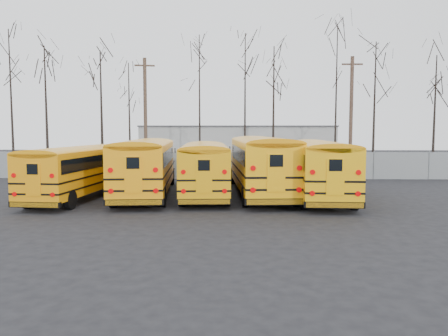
{
  "coord_description": "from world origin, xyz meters",
  "views": [
    {
      "loc": [
        1.95,
        -20.21,
        3.58
      ],
      "look_at": [
        1.27,
        2.74,
        1.6
      ],
      "focal_mm": 35.0,
      "sensor_mm": 36.0,
      "label": 1
    }
  ],
  "objects_px": {
    "bus_d": "(261,161)",
    "utility_pole_right": "(351,114)",
    "bus_e": "(319,164)",
    "bus_b": "(146,162)",
    "bus_c": "(205,164)",
    "utility_pole_left": "(145,113)",
    "bus_a": "(79,167)"
  },
  "relations": [
    {
      "from": "bus_c",
      "to": "bus_e",
      "type": "bearing_deg",
      "value": -9.6
    },
    {
      "from": "bus_b",
      "to": "bus_e",
      "type": "relative_size",
      "value": 1.03
    },
    {
      "from": "bus_e",
      "to": "utility_pole_right",
      "type": "bearing_deg",
      "value": 71.81
    },
    {
      "from": "bus_b",
      "to": "bus_c",
      "type": "height_order",
      "value": "bus_b"
    },
    {
      "from": "bus_d",
      "to": "utility_pole_right",
      "type": "distance_m",
      "value": 15.78
    },
    {
      "from": "bus_d",
      "to": "bus_b",
      "type": "bearing_deg",
      "value": 179.76
    },
    {
      "from": "bus_a",
      "to": "bus_b",
      "type": "distance_m",
      "value": 3.51
    },
    {
      "from": "bus_a",
      "to": "bus_c",
      "type": "height_order",
      "value": "bus_c"
    },
    {
      "from": "bus_d",
      "to": "utility_pole_left",
      "type": "distance_m",
      "value": 17.34
    },
    {
      "from": "bus_e",
      "to": "bus_d",
      "type": "bearing_deg",
      "value": 165.86
    },
    {
      "from": "bus_b",
      "to": "bus_d",
      "type": "height_order",
      "value": "bus_d"
    },
    {
      "from": "bus_b",
      "to": "bus_c",
      "type": "bearing_deg",
      "value": -2.81
    },
    {
      "from": "bus_a",
      "to": "bus_e",
      "type": "height_order",
      "value": "bus_e"
    },
    {
      "from": "bus_b",
      "to": "bus_c",
      "type": "distance_m",
      "value": 3.21
    },
    {
      "from": "bus_d",
      "to": "bus_e",
      "type": "relative_size",
      "value": 1.07
    },
    {
      "from": "bus_b",
      "to": "bus_e",
      "type": "distance_m",
      "value": 9.3
    },
    {
      "from": "bus_c",
      "to": "utility_pole_right",
      "type": "height_order",
      "value": "utility_pole_right"
    },
    {
      "from": "bus_c",
      "to": "bus_e",
      "type": "distance_m",
      "value": 6.12
    },
    {
      "from": "bus_d",
      "to": "utility_pole_right",
      "type": "xyz_separation_m",
      "value": [
        8.25,
        13.1,
        3.07
      ]
    },
    {
      "from": "bus_a",
      "to": "bus_e",
      "type": "bearing_deg",
      "value": 6.92
    },
    {
      "from": "bus_e",
      "to": "bus_a",
      "type": "bearing_deg",
      "value": -175.21
    },
    {
      "from": "bus_b",
      "to": "utility_pole_right",
      "type": "relative_size",
      "value": 1.18
    },
    {
      "from": "bus_c",
      "to": "utility_pole_left",
      "type": "height_order",
      "value": "utility_pole_left"
    },
    {
      "from": "bus_d",
      "to": "utility_pole_left",
      "type": "relative_size",
      "value": 1.21
    },
    {
      "from": "utility_pole_right",
      "to": "bus_e",
      "type": "bearing_deg",
      "value": -111.52
    },
    {
      "from": "bus_e",
      "to": "utility_pole_right",
      "type": "xyz_separation_m",
      "value": [
        5.25,
        13.99,
        3.19
      ]
    },
    {
      "from": "utility_pole_left",
      "to": "utility_pole_right",
      "type": "relative_size",
      "value": 1.02
    },
    {
      "from": "bus_c",
      "to": "bus_a",
      "type": "bearing_deg",
      "value": -174.0
    },
    {
      "from": "bus_c",
      "to": "bus_d",
      "type": "bearing_deg",
      "value": 1.28
    },
    {
      "from": "bus_d",
      "to": "bus_e",
      "type": "bearing_deg",
      "value": -20.69
    },
    {
      "from": "bus_c",
      "to": "bus_d",
      "type": "relative_size",
      "value": 0.9
    },
    {
      "from": "utility_pole_left",
      "to": "bus_c",
      "type": "bearing_deg",
      "value": -78.76
    }
  ]
}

